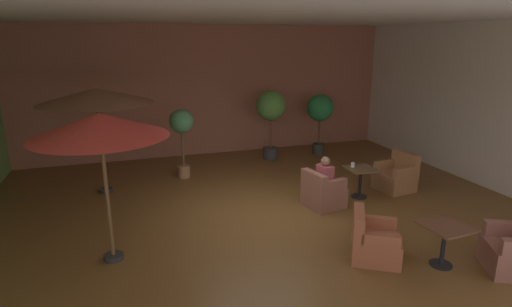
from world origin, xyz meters
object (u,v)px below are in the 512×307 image
Objects in this scene: cafe_table_front_right at (445,235)px; patio_umbrella_tall_red at (100,126)px; patio_umbrella_center_beige at (96,96)px; potted_tree_mid_left at (182,128)px; armchair_front_left_north at (323,192)px; armchair_front_right_east at (373,241)px; cafe_table_front_left at (361,176)px; potted_tree_mid_right at (320,111)px; iced_drink_cup at (353,165)px; potted_tree_left_corner at (271,110)px; patron_blue_shirt at (325,173)px; armchair_front_left_east at (396,177)px.

patio_umbrella_tall_red reaches higher than cafe_table_front_right.
potted_tree_mid_left is (1.93, 0.47, -0.94)m from patio_umbrella_center_beige.
armchair_front_left_north is 0.81× the size of armchair_front_right_east.
potted_tree_mid_left reaches higher than armchair_front_left_north.
potted_tree_mid_right reaches higher than cafe_table_front_left.
armchair_front_right_east is 0.43× the size of patio_umbrella_center_beige.
iced_drink_cup is at bearing -36.08° from potted_tree_mid_left.
armchair_front_left_north is at bearing -159.51° from iced_drink_cup.
iced_drink_cup is (0.72, -3.43, -0.72)m from potted_tree_left_corner.
patio_umbrella_tall_red reaches higher than armchair_front_right_east.
cafe_table_front_right is 0.29× the size of patio_umbrella_center_beige.
patron_blue_shirt is 6.07× the size of iced_drink_cup.
patio_umbrella_center_beige is (-6.60, 2.03, 1.93)m from armchair_front_left_east.
potted_tree_left_corner is 3.84m from patron_blue_shirt.
cafe_table_front_right is (-1.42, -3.09, 0.21)m from armchair_front_left_east.
patio_umbrella_center_beige is 1.39× the size of potted_tree_mid_left.
armchair_front_left_east is at bearing 47.52° from armchair_front_right_east.
cafe_table_front_left is at bearing 11.44° from patron_blue_shirt.
potted_tree_mid_right is (2.03, 6.03, 1.07)m from armchair_front_right_east.
armchair_front_right_east is at bearing -46.95° from patio_umbrella_center_beige.
armchair_front_left_north is 4.38m from potted_tree_mid_right.
cafe_table_front_right is at bearing -44.67° from patio_umbrella_center_beige.
armchair_front_right_east is (-1.25, -2.40, -0.22)m from cafe_table_front_left.
patio_umbrella_center_beige is 4.93m from potted_tree_left_corner.
patio_umbrella_tall_red reaches higher than armchair_front_left_north.
iced_drink_cup is (5.17, 1.24, -1.48)m from patio_umbrella_tall_red.
patron_blue_shirt is at bearing -27.85° from patio_umbrella_center_beige.
potted_tree_mid_left is (-2.34, 5.04, 1.02)m from armchair_front_right_east.
patio_umbrella_center_beige is (-5.52, 2.18, 1.74)m from cafe_table_front_left.
cafe_table_front_left is 6.30× the size of iced_drink_cup.
potted_tree_left_corner reaches higher than armchair_front_right_east.
potted_tree_left_corner is at bearing 101.82° from iced_drink_cup.
potted_tree_mid_left is 3.89m from patron_blue_shirt.
armchair_front_left_east is 3.40m from cafe_table_front_right.
armchair_front_left_north is 1.20× the size of cafe_table_front_right.
potted_tree_left_corner reaches higher than armchair_front_left_east.
patio_umbrella_tall_red is 5.52m from iced_drink_cup.
armchair_front_left_east is 1.29m from iced_drink_cup.
armchair_front_left_east reaches higher than armchair_front_right_east.
patio_umbrella_center_beige is (-4.27, 4.57, 1.96)m from armchair_front_right_east.
armchair_front_left_north is 2.83m from cafe_table_front_right.
cafe_table_front_right is at bearing -76.20° from patron_blue_shirt.
armchair_front_left_east is 6.78m from patio_umbrella_tall_red.
patio_umbrella_tall_red is 3.30m from patio_umbrella_center_beige.
armchair_front_left_east is at bearing 65.37° from cafe_table_front_right.
armchair_front_right_east is at bearing -93.77° from potted_tree_left_corner.
patio_umbrella_center_beige is at bearing -167.00° from potted_tree_mid_right.
armchair_front_right_east is 6.56m from patio_umbrella_center_beige.
armchair_front_left_north is at bearing -170.45° from armchair_front_left_east.
patio_umbrella_center_beige reaches higher than potted_tree_left_corner.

